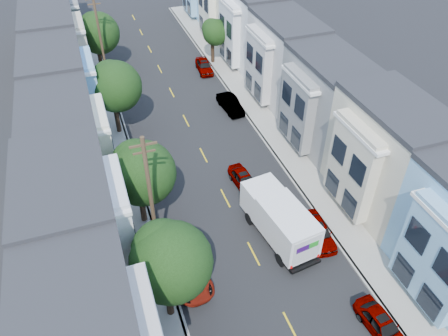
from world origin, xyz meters
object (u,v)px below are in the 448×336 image
tree_b (170,263)px  tree_c (141,174)px  tree_d (115,87)px  tree_e (98,33)px  parked_right_c (230,104)px  utility_pole_far (101,42)px  lead_sedan (244,180)px  parked_left_c (188,273)px  parked_right_a (382,325)px  utility_pole_near (151,202)px  tree_far_r (215,33)px  parked_right_b (318,232)px  parked_left_d (152,169)px  parked_right_d (204,66)px  fedex_truck (279,219)px

tree_b → tree_c: bearing=90.0°
tree_b → tree_d: size_ratio=0.99×
tree_e → parked_right_c: (11.20, -13.28, -3.93)m
utility_pole_far → parked_right_c: (11.20, -9.53, -4.46)m
utility_pole_far → lead_sedan: bearing=-68.6°
parked_left_c → lead_sedan: bearing=42.2°
parked_right_a → parked_left_c: bearing=138.6°
utility_pole_far → parked_left_c: bearing=-87.2°
tree_e → parked_right_a: tree_e is taller
tree_d → utility_pole_near: 16.20m
tree_e → tree_far_r: bearing=-9.2°
parked_left_c → parked_right_a: size_ratio=1.19×
tree_c → parked_left_c: tree_c is taller
parked_left_c → tree_e: bearing=86.9°
tree_c → parked_left_c: 7.51m
parked_right_b → parked_left_d: bearing=138.0°
parked_left_c → parked_right_d: bearing=65.2°
utility_pole_near → utility_pole_far: (0.00, 26.00, 0.00)m
parked_right_c → parked_right_a: bearing=-95.0°
tree_c → fedex_truck: 10.17m
utility_pole_far → parked_left_c: (1.40, -28.57, -4.47)m
fedex_truck → parked_right_b: size_ratio=1.59×
tree_e → parked_right_b: (11.20, -31.91, -3.92)m
utility_pole_far → parked_right_d: utility_pole_far is taller
parked_right_c → parked_right_d: size_ratio=0.98×
parked_right_a → parked_right_c: (0.00, 26.39, 0.03)m
tree_e → tree_far_r: tree_e is taller
tree_b → utility_pole_far: bearing=90.0°
parked_right_c → tree_c: bearing=-136.2°
parked_right_d → parked_right_c: bearing=-85.4°
tree_b → parked_left_d: bearing=84.0°
tree_far_r → parked_right_d: tree_far_r is taller
utility_pole_near → parked_right_b: utility_pole_near is taller
tree_b → tree_d: tree_d is taller
tree_far_r → parked_left_d: (-11.79, -19.03, -2.98)m
tree_b → parked_right_b: size_ratio=1.67×
parked_right_a → parked_right_b: parked_right_b is taller
tree_c → tree_far_r: 27.33m
tree_d → fedex_truck: bearing=-63.6°
tree_b → parked_left_d: 13.92m
parked_right_b → parked_right_c: same height
tree_b → utility_pole_near: (0.00, 4.67, 0.36)m
tree_c → lead_sedan: bearing=8.9°
fedex_truck → parked_left_c: bearing=-175.7°
tree_b → parked_right_c: 24.27m
tree_far_r → parked_left_d: 22.59m
utility_pole_far → parked_right_d: 12.06m
lead_sedan → parked_left_c: (-6.84, -7.55, 0.04)m
lead_sedan → parked_right_b: 7.74m
tree_e → tree_far_r: 13.40m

